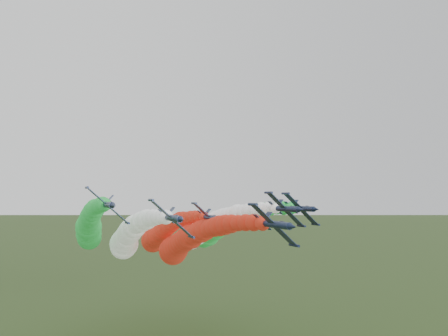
{
  "coord_description": "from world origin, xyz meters",
  "views": [
    {
      "loc": [
        -39.55,
        -68.01,
        45.77
      ],
      "look_at": [
        -4.51,
        10.97,
        51.12
      ],
      "focal_mm": 35.0,
      "sensor_mm": 36.0,
      "label": 1
    }
  ],
  "objects_px": {
    "jet_inner_right": "(204,229)",
    "jet_trail": "(160,234)",
    "jet_outer_left": "(90,228)",
    "jet_lead": "(185,242)",
    "jet_inner_left": "(128,237)",
    "jet_outer_right": "(219,228)"
  },
  "relations": [
    {
      "from": "jet_inner_right",
      "to": "jet_trail",
      "type": "height_order",
      "value": "jet_inner_right"
    },
    {
      "from": "jet_outer_left",
      "to": "jet_inner_right",
      "type": "bearing_deg",
      "value": -15.96
    },
    {
      "from": "jet_lead",
      "to": "jet_inner_left",
      "type": "distance_m",
      "value": 19.71
    },
    {
      "from": "jet_inner_right",
      "to": "jet_outer_left",
      "type": "bearing_deg",
      "value": 164.04
    },
    {
      "from": "jet_outer_right",
      "to": "jet_trail",
      "type": "bearing_deg",
      "value": 139.93
    },
    {
      "from": "jet_outer_right",
      "to": "jet_lead",
      "type": "bearing_deg",
      "value": -135.97
    },
    {
      "from": "jet_inner_right",
      "to": "jet_trail",
      "type": "relative_size",
      "value": 1.0
    },
    {
      "from": "jet_outer_left",
      "to": "jet_outer_right",
      "type": "distance_m",
      "value": 40.87
    },
    {
      "from": "jet_inner_right",
      "to": "jet_trail",
      "type": "bearing_deg",
      "value": 117.99
    },
    {
      "from": "jet_lead",
      "to": "jet_outer_left",
      "type": "distance_m",
      "value": 32.26
    },
    {
      "from": "jet_inner_right",
      "to": "jet_trail",
      "type": "distance_m",
      "value": 20.31
    },
    {
      "from": "jet_inner_left",
      "to": "jet_outer_left",
      "type": "distance_m",
      "value": 12.9
    },
    {
      "from": "jet_inner_left",
      "to": "jet_outer_right",
      "type": "height_order",
      "value": "jet_outer_right"
    },
    {
      "from": "jet_lead",
      "to": "jet_outer_left",
      "type": "bearing_deg",
      "value": 135.75
    },
    {
      "from": "jet_trail",
      "to": "jet_outer_left",
      "type": "bearing_deg",
      "value": -161.49
    },
    {
      "from": "jet_lead",
      "to": "jet_outer_left",
      "type": "xyz_separation_m",
      "value": [
        -22.99,
        22.4,
        3.26
      ]
    },
    {
      "from": "jet_trail",
      "to": "jet_inner_left",
      "type": "bearing_deg",
      "value": -132.19
    },
    {
      "from": "jet_lead",
      "to": "jet_outer_left",
      "type": "height_order",
      "value": "jet_outer_left"
    },
    {
      "from": "jet_lead",
      "to": "jet_trail",
      "type": "bearing_deg",
      "value": 87.54
    },
    {
      "from": "jet_inner_left",
      "to": "jet_outer_left",
      "type": "bearing_deg",
      "value": 144.23
    },
    {
      "from": "jet_outer_left",
      "to": "jet_lead",
      "type": "bearing_deg",
      "value": -44.25
    },
    {
      "from": "jet_inner_left",
      "to": "jet_outer_right",
      "type": "distance_m",
      "value": 30.36
    }
  ]
}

